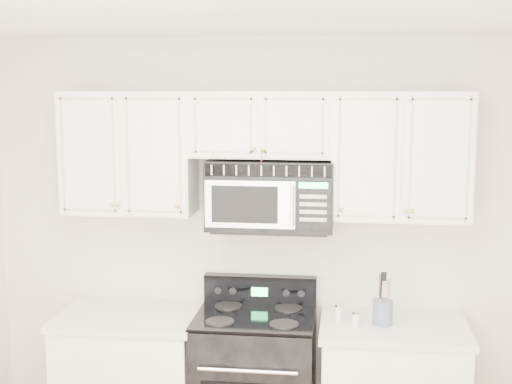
# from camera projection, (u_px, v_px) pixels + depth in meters

# --- Properties ---
(room) EXTENTS (3.51, 3.51, 2.61)m
(room) POSITION_uv_depth(u_px,v_px,m) (215.00, 343.00, 2.81)
(room) COLOR brown
(room) RESTS_ON ground
(upper_cabinets) EXTENTS (2.44, 0.37, 0.75)m
(upper_cabinets) POSITION_uv_depth(u_px,v_px,m) (262.00, 148.00, 4.27)
(upper_cabinets) COLOR silver
(upper_cabinets) RESTS_ON ground
(microwave) EXTENTS (0.75, 0.43, 0.42)m
(microwave) POSITION_uv_depth(u_px,v_px,m) (271.00, 194.00, 4.28)
(microwave) COLOR black
(microwave) RESTS_ON ground
(utensil_crock) EXTENTS (0.12, 0.12, 0.32)m
(utensil_crock) POSITION_uv_depth(u_px,v_px,m) (383.00, 311.00, 4.15)
(utensil_crock) COLOR #475D71
(utensil_crock) RESTS_ON base_cabinet_right
(shaker_salt) EXTENTS (0.04, 0.04, 0.10)m
(shaker_salt) POSITION_uv_depth(u_px,v_px,m) (339.00, 312.00, 4.23)
(shaker_salt) COLOR silver
(shaker_salt) RESTS_ON base_cabinet_right
(shaker_pepper) EXTENTS (0.04, 0.04, 0.10)m
(shaker_pepper) POSITION_uv_depth(u_px,v_px,m) (356.00, 319.00, 4.11)
(shaker_pepper) COLOR silver
(shaker_pepper) RESTS_ON base_cabinet_right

